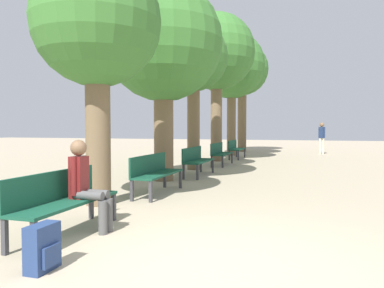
# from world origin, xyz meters

# --- Properties ---
(ground_plane) EXTENTS (80.00, 80.00, 0.00)m
(ground_plane) POSITION_xyz_m (0.00, 0.00, 0.00)
(ground_plane) COLOR tan
(bench_row_0) EXTENTS (0.49, 1.87, 0.86)m
(bench_row_0) POSITION_xyz_m (-2.14, 0.55, 0.51)
(bench_row_0) COLOR #144733
(bench_row_0) RESTS_ON ground_plane
(bench_row_1) EXTENTS (0.49, 1.87, 0.86)m
(bench_row_1) POSITION_xyz_m (-2.14, 3.78, 0.51)
(bench_row_1) COLOR #144733
(bench_row_1) RESTS_ON ground_plane
(bench_row_2) EXTENTS (0.49, 1.87, 0.86)m
(bench_row_2) POSITION_xyz_m (-2.14, 7.02, 0.51)
(bench_row_2) COLOR #144733
(bench_row_2) RESTS_ON ground_plane
(bench_row_3) EXTENTS (0.49, 1.87, 0.86)m
(bench_row_3) POSITION_xyz_m (-2.14, 10.25, 0.51)
(bench_row_3) COLOR #144733
(bench_row_3) RESTS_ON ground_plane
(bench_row_4) EXTENTS (0.49, 1.87, 0.86)m
(bench_row_4) POSITION_xyz_m (-2.14, 13.48, 0.51)
(bench_row_4) COLOR #144733
(bench_row_4) RESTS_ON ground_plane
(tree_row_0) EXTENTS (2.39, 2.39, 4.59)m
(tree_row_0) POSITION_xyz_m (-2.70, 2.43, 3.32)
(tree_row_0) COLOR brown
(tree_row_0) RESTS_ON ground_plane
(tree_row_1) EXTENTS (3.20, 3.20, 5.36)m
(tree_row_1) POSITION_xyz_m (-2.70, 5.78, 3.70)
(tree_row_1) COLOR brown
(tree_row_1) RESTS_ON ground_plane
(tree_row_2) EXTENTS (2.37, 2.37, 5.05)m
(tree_row_2) POSITION_xyz_m (-2.70, 8.59, 3.77)
(tree_row_2) COLOR brown
(tree_row_2) RESTS_ON ground_plane
(tree_row_3) EXTENTS (3.29, 3.29, 6.34)m
(tree_row_3) POSITION_xyz_m (-2.70, 12.00, 4.63)
(tree_row_3) COLOR brown
(tree_row_3) RESTS_ON ground_plane
(tree_row_4) EXTENTS (3.41, 3.41, 6.35)m
(tree_row_4) POSITION_xyz_m (-2.70, 15.37, 4.59)
(tree_row_4) COLOR brown
(tree_row_4) RESTS_ON ground_plane
(tree_row_5) EXTENTS (3.10, 3.10, 6.48)m
(tree_row_5) POSITION_xyz_m (-2.70, 18.68, 4.83)
(tree_row_5) COLOR brown
(tree_row_5) RESTS_ON ground_plane
(person_seated) EXTENTS (0.59, 0.33, 1.28)m
(person_seated) POSITION_xyz_m (-1.90, 0.78, 0.68)
(person_seated) COLOR #4C4C4C
(person_seated) RESTS_ON ground_plane
(backpack) EXTENTS (0.22, 0.37, 0.48)m
(backpack) POSITION_xyz_m (-1.51, -0.61, 0.23)
(backpack) COLOR navy
(backpack) RESTS_ON ground_plane
(pedestrian_near) EXTENTS (0.35, 0.29, 1.72)m
(pedestrian_near) POSITION_xyz_m (1.82, 17.67, 0.98)
(pedestrian_near) COLOR beige
(pedestrian_near) RESTS_ON ground_plane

